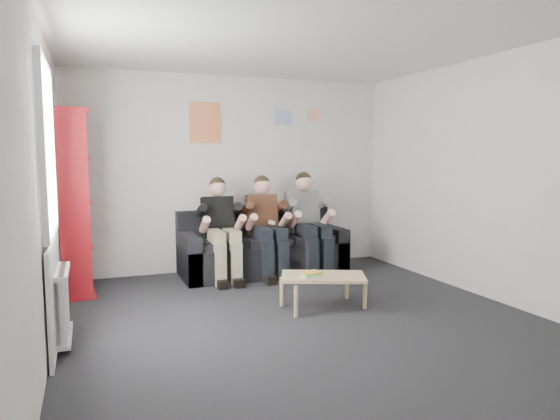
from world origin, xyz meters
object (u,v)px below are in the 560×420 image
at_px(person_middle, 267,226).
at_px(person_right, 309,223).
at_px(bookshelf, 76,202).
at_px(sofa, 262,250).
at_px(coffee_table, 323,279).
at_px(person_left, 221,229).

distance_m(person_middle, person_right, 0.62).
xyz_separation_m(bookshelf, person_middle, (2.33, -0.09, -0.39)).
xyz_separation_m(sofa, coffee_table, (0.08, -1.74, 0.00)).
bearing_deg(sofa, bookshelf, -177.34).
bearing_deg(person_middle, sofa, 98.38).
distance_m(coffee_table, person_left, 1.73).
height_order(person_left, person_right, person_right).
relative_size(bookshelf, person_right, 1.54).
relative_size(person_middle, person_right, 0.97).
xyz_separation_m(person_left, person_right, (1.23, -0.00, 0.02)).
bearing_deg(person_middle, person_left, -171.72).
height_order(sofa, bookshelf, bookshelf).
relative_size(coffee_table, person_middle, 0.65).
bearing_deg(person_left, person_right, 1.87).
xyz_separation_m(coffee_table, person_right, (0.53, 1.54, 0.37)).
height_order(coffee_table, person_left, person_left).
bearing_deg(person_left, person_middle, 1.90).
distance_m(coffee_table, person_middle, 1.59).
distance_m(person_left, person_middle, 0.61).
height_order(bookshelf, coffee_table, bookshelf).
xyz_separation_m(person_middle, person_right, (0.61, -0.00, 0.01)).
distance_m(sofa, coffee_table, 1.75).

